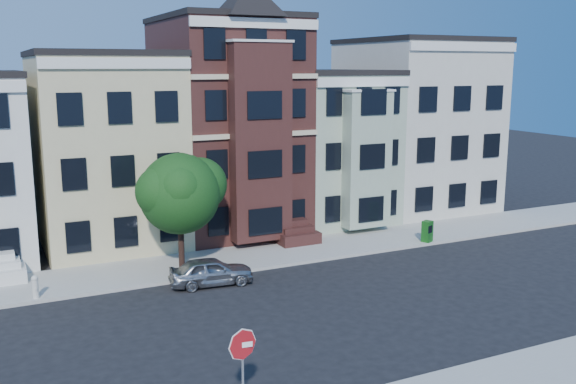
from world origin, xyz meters
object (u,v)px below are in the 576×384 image
parked_car (211,271)px  fire_hydrant (36,289)px  newspaper_box (427,231)px  stop_sign (243,373)px  street_tree (180,199)px

parked_car → fire_hydrant: size_ratio=4.76×
newspaper_box → stop_sign: (-15.81, -12.68, 1.00)m
parked_car → fire_hydrant: bearing=87.2°
parked_car → stop_sign: 11.95m
stop_sign → newspaper_box: bearing=46.8°
newspaper_box → fire_hydrant: (-19.89, 0.00, -0.19)m
newspaper_box → fire_hydrant: newspaper_box is taller
street_tree → stop_sign: bearing=-99.9°
street_tree → fire_hydrant: bearing=-172.2°
parked_car → fire_hydrant: (-7.17, 1.18, -0.09)m
parked_car → newspaper_box: bearing=-78.1°
newspaper_box → stop_sign: size_ratio=0.36×
parked_car → fire_hydrant: 7.27m
street_tree → newspaper_box: bearing=-3.8°
fire_hydrant → parked_car: bearing=-9.4°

